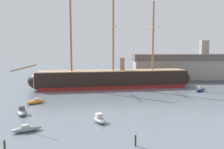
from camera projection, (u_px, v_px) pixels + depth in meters
tall_ship at (114, 79)px, 80.80m from camera, size 61.77×17.12×29.88m
sailboat_foreground_left at (27, 129)px, 38.57m from camera, size 4.91×3.47×6.23m
motorboat_near_centre at (100, 119)px, 43.34m from camera, size 3.29×4.29×1.67m
motorboat_mid_left at (23, 112)px, 48.43m from camera, size 3.25×4.71×1.83m
sailboat_alongside_bow at (36, 101)px, 58.10m from camera, size 4.72×4.67×6.66m
motorboat_far_right at (200, 90)px, 74.29m from camera, size 4.36×4.33×1.82m
mooring_piling_nearest at (136, 141)px, 32.86m from camera, size 0.26×0.26×1.60m
mooring_piling_left_pair at (5, 148)px, 29.60m from camera, size 0.25×0.25×2.18m
dockside_warehouse_right at (192, 67)px, 101.75m from camera, size 55.02×17.73×17.11m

